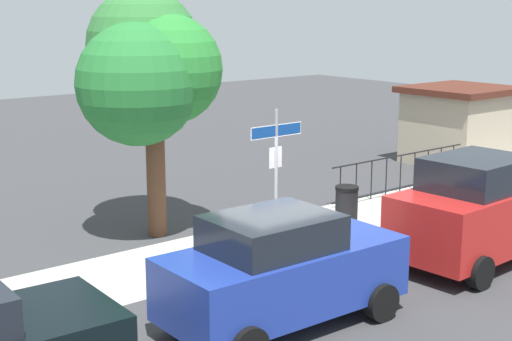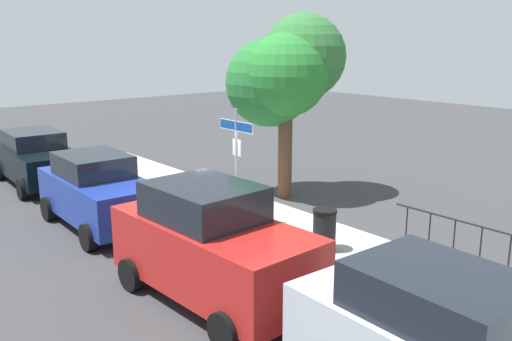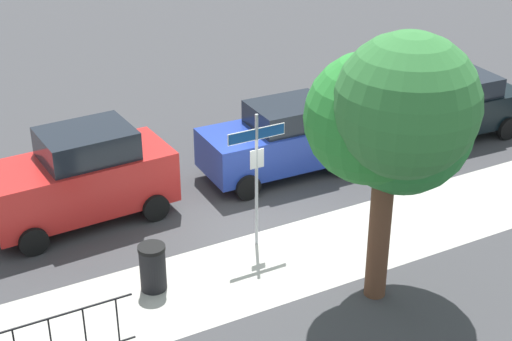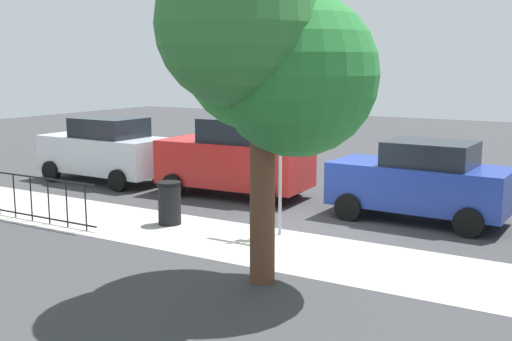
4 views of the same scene
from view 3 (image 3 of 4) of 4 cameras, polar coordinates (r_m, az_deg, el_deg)
The scene contains 8 objects.
ground_plane at distance 17.45m, azimuth 0.82°, elevation -4.40°, with size 60.00×60.00×0.00m, color #38383A.
sidewalk_strip at distance 15.71m, azimuth -3.28°, elevation -8.31°, with size 24.00×2.60×0.00m, color #A7A59B.
street_sign at distance 15.97m, azimuth 0.04°, elevation 0.82°, with size 1.32×0.07×3.05m.
shade_tree at distance 13.77m, azimuth 10.20°, elevation 3.87°, with size 3.26×3.33×5.46m.
car_black at distance 22.39m, azimuth 14.02°, elevation 4.59°, with size 4.45×2.17×1.78m.
car_blue at distance 19.59m, azimuth 1.94°, elevation 2.32°, with size 4.08×2.03×1.88m.
car_red at distance 17.83m, azimuth -12.80°, elevation -0.47°, with size 4.24×2.18×2.18m.
trash_bin at distance 15.41m, azimuth -7.64°, elevation -7.10°, with size 0.55×0.55×0.98m.
Camera 3 is at (7.37, 13.04, 8.96)m, focal length 54.15 mm.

